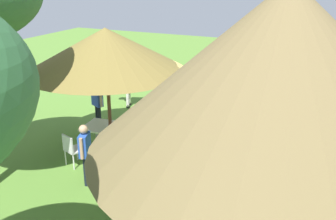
{
  "coord_description": "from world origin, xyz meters",
  "views": [
    {
      "loc": [
        -3.73,
        10.33,
        4.9
      ],
      "look_at": [
        0.65,
        0.68,
        1.0
      ],
      "focal_mm": 40.94,
      "sensor_mm": 36.0,
      "label": 1
    }
  ],
  "objects_px": {
    "striped_lounge_chair": "(256,147)",
    "zebra_by_umbrella": "(206,99)",
    "patio_chair_near_hut": "(72,148)",
    "guest_behind_table": "(85,149)",
    "zebra_nearest_camera": "(294,103)",
    "shade_umbrella": "(106,50)",
    "patio_chair_near_lawn": "(145,122)",
    "guest_beside_umbrella": "(97,101)",
    "patio_dining_table": "(110,129)",
    "standing_watcher": "(268,87)",
    "zebra_toward_hut": "(143,80)",
    "thatched_hut": "(277,125)"
  },
  "relations": [
    {
      "from": "standing_watcher",
      "to": "zebra_nearest_camera",
      "type": "relative_size",
      "value": 0.79
    },
    {
      "from": "shade_umbrella",
      "to": "zebra_nearest_camera",
      "type": "distance_m",
      "value": 6.01
    },
    {
      "from": "guest_behind_table",
      "to": "zebra_by_umbrella",
      "type": "bearing_deg",
      "value": -35.73
    },
    {
      "from": "shade_umbrella",
      "to": "zebra_nearest_camera",
      "type": "bearing_deg",
      "value": -142.7
    },
    {
      "from": "guest_behind_table",
      "to": "guest_beside_umbrella",
      "type": "bearing_deg",
      "value": 10.23
    },
    {
      "from": "thatched_hut",
      "to": "zebra_by_umbrella",
      "type": "relative_size",
      "value": 2.77
    },
    {
      "from": "shade_umbrella",
      "to": "guest_behind_table",
      "type": "height_order",
      "value": "shade_umbrella"
    },
    {
      "from": "guest_behind_table",
      "to": "shade_umbrella",
      "type": "bearing_deg",
      "value": -4.9
    },
    {
      "from": "patio_chair_near_lawn",
      "to": "striped_lounge_chair",
      "type": "height_order",
      "value": "patio_chair_near_lawn"
    },
    {
      "from": "patio_dining_table",
      "to": "patio_chair_near_hut",
      "type": "height_order",
      "value": "patio_chair_near_hut"
    },
    {
      "from": "patio_chair_near_hut",
      "to": "striped_lounge_chair",
      "type": "xyz_separation_m",
      "value": [
        -4.26,
        -2.61,
        -0.27
      ]
    },
    {
      "from": "striped_lounge_chair",
      "to": "patio_chair_near_hut",
      "type": "bearing_deg",
      "value": -115.99
    },
    {
      "from": "guest_beside_umbrella",
      "to": "standing_watcher",
      "type": "bearing_deg",
      "value": 64.38
    },
    {
      "from": "standing_watcher",
      "to": "zebra_by_umbrella",
      "type": "bearing_deg",
      "value": 81.87
    },
    {
      "from": "guest_behind_table",
      "to": "zebra_nearest_camera",
      "type": "relative_size",
      "value": 0.72
    },
    {
      "from": "shade_umbrella",
      "to": "zebra_toward_hut",
      "type": "bearing_deg",
      "value": -76.12
    },
    {
      "from": "zebra_nearest_camera",
      "to": "zebra_toward_hut",
      "type": "relative_size",
      "value": 0.97
    },
    {
      "from": "patio_chair_near_lawn",
      "to": "striped_lounge_chair",
      "type": "distance_m",
      "value": 3.37
    },
    {
      "from": "standing_watcher",
      "to": "shade_umbrella",
      "type": "bearing_deg",
      "value": 86.18
    },
    {
      "from": "patio_chair_near_lawn",
      "to": "zebra_by_umbrella",
      "type": "bearing_deg",
      "value": -106.64
    },
    {
      "from": "patio_chair_near_lawn",
      "to": "zebra_toward_hut",
      "type": "distance_m",
      "value": 2.92
    },
    {
      "from": "guest_beside_umbrella",
      "to": "striped_lounge_chair",
      "type": "relative_size",
      "value": 1.66
    },
    {
      "from": "shade_umbrella",
      "to": "patio_dining_table",
      "type": "bearing_deg",
      "value": 45.0
    },
    {
      "from": "guest_behind_table",
      "to": "zebra_toward_hut",
      "type": "xyz_separation_m",
      "value": [
        1.38,
        -5.51,
        0.12
      ]
    },
    {
      "from": "patio_chair_near_hut",
      "to": "standing_watcher",
      "type": "relative_size",
      "value": 0.53
    },
    {
      "from": "striped_lounge_chair",
      "to": "thatched_hut",
      "type": "bearing_deg",
      "value": -43.65
    },
    {
      "from": "patio_chair_near_lawn",
      "to": "zebra_nearest_camera",
      "type": "height_order",
      "value": "zebra_nearest_camera"
    },
    {
      "from": "guest_beside_umbrella",
      "to": "zebra_nearest_camera",
      "type": "height_order",
      "value": "guest_beside_umbrella"
    },
    {
      "from": "patio_chair_near_hut",
      "to": "patio_chair_near_lawn",
      "type": "distance_m",
      "value": 2.58
    },
    {
      "from": "patio_chair_near_lawn",
      "to": "zebra_toward_hut",
      "type": "xyz_separation_m",
      "value": [
        1.4,
        -2.5,
        0.52
      ]
    },
    {
      "from": "zebra_nearest_camera",
      "to": "patio_dining_table",
      "type": "bearing_deg",
      "value": -161.29
    },
    {
      "from": "guest_behind_table",
      "to": "zebra_nearest_camera",
      "type": "height_order",
      "value": "guest_behind_table"
    },
    {
      "from": "thatched_hut",
      "to": "patio_dining_table",
      "type": "height_order",
      "value": "thatched_hut"
    },
    {
      "from": "patio_dining_table",
      "to": "patio_chair_near_lawn",
      "type": "xyz_separation_m",
      "value": [
        -0.49,
        -1.19,
        -0.14
      ]
    },
    {
      "from": "thatched_hut",
      "to": "patio_chair_near_hut",
      "type": "bearing_deg",
      "value": -16.96
    },
    {
      "from": "patio_dining_table",
      "to": "zebra_by_umbrella",
      "type": "height_order",
      "value": "zebra_by_umbrella"
    },
    {
      "from": "patio_chair_near_hut",
      "to": "standing_watcher",
      "type": "xyz_separation_m",
      "value": [
        -3.91,
        -6.02,
        0.51
      ]
    },
    {
      "from": "thatched_hut",
      "to": "zebra_by_umbrella",
      "type": "bearing_deg",
      "value": -61.98
    },
    {
      "from": "patio_chair_near_hut",
      "to": "zebra_nearest_camera",
      "type": "distance_m",
      "value": 6.83
    },
    {
      "from": "thatched_hut",
      "to": "zebra_by_umbrella",
      "type": "height_order",
      "value": "thatched_hut"
    },
    {
      "from": "patio_dining_table",
      "to": "patio_chair_near_lawn",
      "type": "height_order",
      "value": "patio_chair_near_lawn"
    },
    {
      "from": "standing_watcher",
      "to": "zebra_toward_hut",
      "type": "height_order",
      "value": "standing_watcher"
    },
    {
      "from": "patio_dining_table",
      "to": "zebra_nearest_camera",
      "type": "distance_m",
      "value": 5.71
    },
    {
      "from": "patio_dining_table",
      "to": "zebra_toward_hut",
      "type": "relative_size",
      "value": 0.73
    },
    {
      "from": "striped_lounge_chair",
      "to": "zebra_by_umbrella",
      "type": "distance_m",
      "value": 2.57
    },
    {
      "from": "patio_chair_near_lawn",
      "to": "guest_beside_umbrella",
      "type": "bearing_deg",
      "value": 22.12
    },
    {
      "from": "zebra_nearest_camera",
      "to": "zebra_by_umbrella",
      "type": "height_order",
      "value": "zebra_nearest_camera"
    },
    {
      "from": "patio_chair_near_lawn",
      "to": "striped_lounge_chair",
      "type": "xyz_separation_m",
      "value": [
        -3.35,
        -0.2,
        -0.27
      ]
    },
    {
      "from": "guest_beside_umbrella",
      "to": "standing_watcher",
      "type": "height_order",
      "value": "standing_watcher"
    },
    {
      "from": "zebra_by_umbrella",
      "to": "zebra_nearest_camera",
      "type": "bearing_deg",
      "value": -154.39
    }
  ]
}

